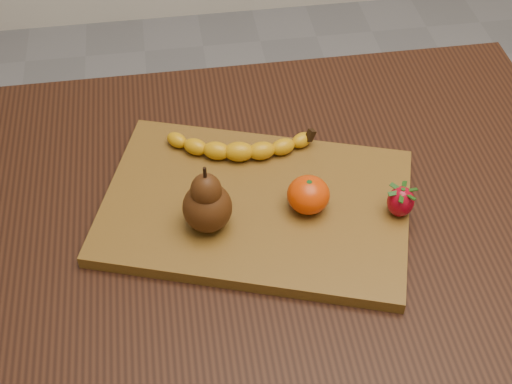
{
  "coord_description": "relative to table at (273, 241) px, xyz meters",
  "views": [
    {
      "loc": [
        -0.14,
        -0.73,
        1.55
      ],
      "look_at": [
        -0.03,
        -0.02,
        0.8
      ],
      "focal_mm": 50.0,
      "sensor_mm": 36.0,
      "label": 1
    }
  ],
  "objects": [
    {
      "name": "mandarin",
      "position": [
        0.04,
        -0.04,
        0.14
      ],
      "size": [
        0.08,
        0.08,
        0.05
      ],
      "primitive_type": "ellipsoid",
      "rotation": [
        0.0,
        0.0,
        -0.29
      ],
      "color": "#CA3502",
      "rests_on": "cutting_board"
    },
    {
      "name": "table",
      "position": [
        0.0,
        0.0,
        0.0
      ],
      "size": [
        1.0,
        0.7,
        0.76
      ],
      "color": "black",
      "rests_on": "ground"
    },
    {
      "name": "banana",
      "position": [
        -0.04,
        0.08,
        0.13
      ],
      "size": [
        0.21,
        0.08,
        0.03
      ],
      "primitive_type": null,
      "rotation": [
        0.0,
        0.0,
        -0.15
      ],
      "color": "#CC9009",
      "rests_on": "cutting_board"
    },
    {
      "name": "cutting_board",
      "position": [
        -0.03,
        -0.02,
        0.11
      ],
      "size": [
        0.52,
        0.43,
        0.02
      ],
      "primitive_type": "cube",
      "rotation": [
        0.0,
        0.0,
        -0.32
      ],
      "color": "brown",
      "rests_on": "table"
    },
    {
      "name": "pear",
      "position": [
        -0.1,
        -0.05,
        0.17
      ],
      "size": [
        0.07,
        0.07,
        0.11
      ],
      "primitive_type": null,
      "rotation": [
        0.0,
        0.0,
        -0.06
      ],
      "color": "#41200A",
      "rests_on": "cutting_board"
    },
    {
      "name": "strawberry",
      "position": [
        0.17,
        -0.07,
        0.14
      ],
      "size": [
        0.04,
        0.04,
        0.05
      ],
      "primitive_type": null,
      "rotation": [
        0.0,
        0.0,
        0.09
      ],
      "color": "#9C0416",
      "rests_on": "cutting_board"
    }
  ]
}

